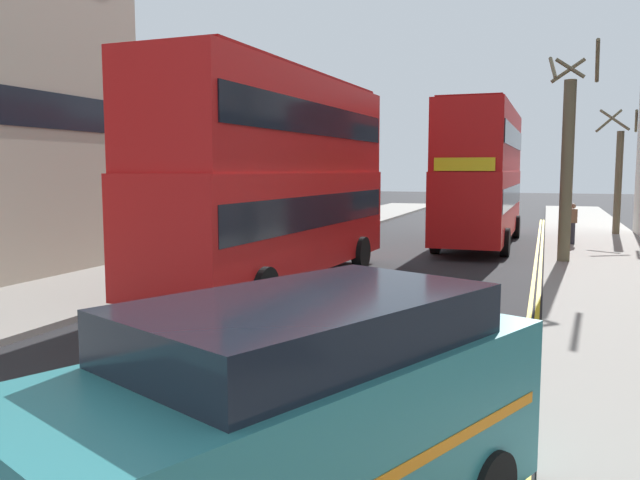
{
  "coord_description": "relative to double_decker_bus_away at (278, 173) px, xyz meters",
  "views": [
    {
      "loc": [
        4.49,
        -0.38,
        3.12
      ],
      "look_at": [
        0.5,
        11.0,
        1.8
      ],
      "focal_mm": 36.22,
      "sensor_mm": 36.0,
      "label": 1
    }
  ],
  "objects": [
    {
      "name": "sidewalk_right",
      "position": [
        8.8,
        0.43,
        -2.96
      ],
      "size": [
        4.0,
        80.0,
        0.14
      ],
      "primitive_type": "cube",
      "color": "gray",
      "rests_on": "ground"
    },
    {
      "name": "sidewalk_left",
      "position": [
        -4.2,
        0.43,
        -2.96
      ],
      "size": [
        4.0,
        80.0,
        0.14
      ],
      "primitive_type": "cube",
      "color": "gray",
      "rests_on": "ground"
    },
    {
      "name": "kerb_line_outer",
      "position": [
        6.7,
        -1.57,
        -3.03
      ],
      "size": [
        0.1,
        56.0,
        0.01
      ],
      "primitive_type": "cube",
      "color": "yellow",
      "rests_on": "ground"
    },
    {
      "name": "kerb_line_inner",
      "position": [
        6.54,
        -1.57,
        -3.03
      ],
      "size": [
        0.1,
        56.0,
        0.01
      ],
      "primitive_type": "cube",
      "color": "yellow",
      "rests_on": "ground"
    },
    {
      "name": "double_decker_bus_away",
      "position": [
        0.0,
        0.0,
        0.0
      ],
      "size": [
        3.15,
        10.9,
        5.64
      ],
      "color": "red",
      "rests_on": "ground"
    },
    {
      "name": "double_decker_bus_oncoming",
      "position": [
        4.26,
        11.3,
        0.0
      ],
      "size": [
        2.9,
        10.84,
        5.64
      ],
      "color": "red",
      "rests_on": "ground"
    },
    {
      "name": "taxi_minivan",
      "position": [
        4.94,
        -11.42,
        -1.96
      ],
      "size": [
        3.65,
        5.15,
        2.12
      ],
      "color": "teal",
      "rests_on": "ground"
    },
    {
      "name": "pedestrian_far",
      "position": [
        7.83,
        11.72,
        -2.04
      ],
      "size": [
        0.34,
        0.22,
        1.62
      ],
      "color": "#2D2D38",
      "rests_on": "sidewalk_right"
    },
    {
      "name": "street_tree_near",
      "position": [
        9.9,
        16.79,
        -0.16
      ],
      "size": [
        1.84,
        2.08,
        5.8
      ],
      "color": "#6B6047",
      "rests_on": "sidewalk_right"
    },
    {
      "name": "street_tree_far",
      "position": [
        7.4,
        6.44,
        0.29
      ],
      "size": [
        1.57,
        1.57,
        6.93
      ],
      "color": "#6B6047",
      "rests_on": "sidewalk_right"
    }
  ]
}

